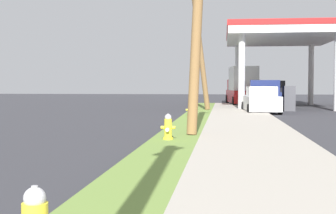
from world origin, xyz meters
TOP-DOWN VIEW (x-y plane):
  - fire_hydrant_second at (0.54, 12.98)m, footprint 0.42×0.38m
  - fire_hydrant_third at (0.51, 22.48)m, footprint 0.42×0.37m
  - utility_pole_midground at (1.29, 14.68)m, footprint 0.92×1.50m
  - utility_pole_background at (0.50, 29.10)m, footprint 2.11×0.48m
  - car_white_by_near_pump at (4.32, 28.34)m, footprint 2.16×4.60m
  - car_tan_by_far_pump at (6.34, 42.34)m, footprint 2.08×4.56m
  - truck_red_at_forecourt at (3.62, 39.24)m, footprint 2.66×6.56m
  - truck_navy_on_apron at (4.86, 31.85)m, footprint 2.52×5.54m
  - truck_black_at_far_bay at (5.62, 34.90)m, footprint 2.49×5.53m

SIDE VIEW (x-z plane):
  - fire_hydrant_second at x=0.54m, z-range 0.07..0.82m
  - fire_hydrant_third at x=0.51m, z-range 0.07..0.82m
  - car_white_by_near_pump at x=4.32m, z-range -0.07..1.51m
  - car_tan_by_far_pump at x=6.34m, z-range -0.07..1.51m
  - truck_navy_on_apron at x=4.86m, z-range -0.07..1.90m
  - truck_black_at_far_bay at x=5.62m, z-range -0.07..1.90m
  - truck_red_at_forecourt at x=3.62m, z-range -0.07..3.04m
  - utility_pole_midground at x=1.29m, z-range 0.20..8.31m
  - utility_pole_background at x=0.50m, z-range 0.20..10.19m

